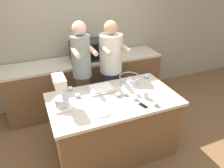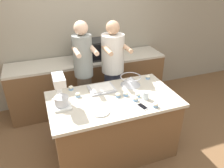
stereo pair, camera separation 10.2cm
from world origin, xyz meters
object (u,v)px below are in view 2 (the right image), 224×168
Objects in this scene: drinking_glass at (146,95)px; small_plate at (100,112)px; person_right at (113,73)px; cupcake_7 at (118,95)px; cupcake_3 at (71,88)px; cupcake_0 at (156,105)px; cupcake_1 at (148,77)px; baking_tray at (102,88)px; stand_mixer at (60,93)px; mixing_bowl at (131,80)px; cupcake_2 at (138,95)px; cupcake_6 at (136,99)px; cupcake_4 at (126,94)px; microwave_oven at (90,50)px; person_left at (84,75)px; cell_phone at (142,107)px; cupcake_5 at (78,95)px.

small_plate is (-0.63, -0.08, -0.04)m from drinking_glass.
cupcake_7 is at bearing -104.86° from person_right.
cupcake_0 is at bearing -41.29° from cupcake_3.
person_right is at bearing 140.07° from cupcake_1.
baking_tray is 5.34× the size of cupcake_1.
stand_mixer is 1.88× the size of small_plate.
stand_mixer reaches higher than small_plate.
mixing_bowl is 0.79m from small_plate.
cupcake_6 is (-0.07, -0.08, 0.00)m from cupcake_2.
drinking_glass is 1.60× the size of cupcake_4.
microwave_oven is at bearing 108.37° from person_right.
cupcake_2 is 1.00× the size of cupcake_6.
stand_mixer is at bearing 142.87° from small_plate.
person_left is at bearing -179.83° from person_right.
cupcake_3 is 0.91m from cupcake_6.
microwave_oven is at bearing 60.55° from stand_mixer.
person_right reaches higher than stand_mixer.
microwave_oven is at bearing 59.88° from cupcake_3.
drinking_glass reaches higher than cupcake_7.
drinking_glass is 1.60× the size of cupcake_0.
person_left reaches higher than microwave_oven.
person_left is at bearing 55.55° from stand_mixer.
cupcake_4 is at bearing -5.85° from cupcake_7.
cupcake_4 is at bearing -60.85° from person_left.
microwave_oven is at bearing 83.19° from baking_tray.
small_plate is at bearing -37.13° from stand_mixer.
cupcake_0 is at bearing -10.79° from small_plate.
cell_phone is at bearing -123.12° from cupcake_1.
baking_tray reaches higher than cell_phone.
cupcake_2 is 0.92m from cupcake_3.
drinking_glass reaches higher than cupcake_5.
cupcake_1 is at bearing 28.12° from cupcake_7.
cupcake_3 is at bearing 62.35° from stand_mixer.
person_right is 25.95× the size of cupcake_7.
person_right is 4.86× the size of baking_tray.
drinking_glass reaches higher than cell_phone.
cupcake_2 is 0.15m from cupcake_4.
cupcake_4 is (0.43, 0.24, 0.02)m from small_plate.
stand_mixer is 1.37m from cupcake_1.
mixing_bowl is at bearing 92.98° from drinking_glass.
baking_tray is 0.37m from cupcake_4.
cupcake_3 is at bearing 141.73° from cupcake_6.
cupcake_6 is (0.49, 0.08, 0.02)m from small_plate.
stand_mixer is at bearing -144.76° from person_right.
cupcake_0 is (0.15, -0.05, 0.03)m from cell_phone.
mixing_bowl reaches higher than cupcake_0.
cupcake_0 is 1.00× the size of cupcake_7.
small_plate is (-0.18, -0.50, -0.01)m from baking_tray.
cell_phone is at bearing -74.68° from cupcake_4.
microwave_oven is at bearing 95.51° from cupcake_4.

